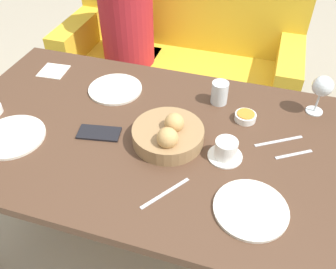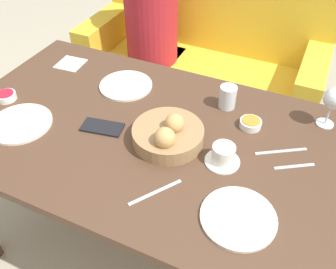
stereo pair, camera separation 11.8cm
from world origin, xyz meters
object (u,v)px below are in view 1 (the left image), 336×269
Objects in this scene: couch at (181,71)px; coffee_cup at (226,150)px; fork_silver at (279,141)px; spoon_coffee at (294,154)px; plate_far_center at (115,89)px; bread_basket at (168,134)px; jam_bowl_honey at (245,117)px; napkin at (54,71)px; seated_person at (129,48)px; knife_silver at (165,193)px; cell_phone at (99,133)px; water_tumbler at (220,93)px; plate_near_left at (12,136)px; plate_near_right at (251,209)px; wine_glass at (322,87)px.

coffee_cup is at bearing -68.06° from couch.
fork_silver and spoon_coffee have the same top height.
bread_basket is at bearing -38.01° from plate_far_center.
napkin is at bearing 174.38° from jam_bowl_honey.
fork_silver is 0.07m from spoon_coffee.
couch is 18.56× the size of jam_bowl_honey.
bread_basket is (0.26, -1.14, 0.48)m from couch.
seated_person is 10.08× the size of spoon_coffee.
jam_bowl_honey is 0.46m from knife_silver.
fork_silver is 0.99× the size of cell_phone.
plate_far_center is at bearing -173.94° from water_tumbler.
water_tumbler is (0.39, -0.86, 0.49)m from couch.
plate_near_left is at bearing -165.40° from bread_basket.
plate_near_left is 1.43× the size of cell_phone.
plate_far_center is 0.27m from cell_phone.
jam_bowl_honey is at bearing 25.61° from cell_phone.
jam_bowl_honey reaches higher than cell_phone.
plate_near_left is (0.03, -1.13, 0.24)m from seated_person.
plate_far_center is 0.43m from water_tumbler.
plate_near_right is 1.05m from napkin.
couch reaches higher than coffee_cup.
cell_phone is at bearing -139.91° from water_tumbler.
bread_basket is at bearing -145.68° from wine_glass.
wine_glass is 0.70m from knife_silver.
couch is at bearing 111.94° from coffee_cup.
couch is at bearing 103.01° from bread_basket.
couch reaches higher than plate_far_center.
coffee_cup reaches higher than napkin.
jam_bowl_honey reaches higher than plate_near_right.
knife_silver is 0.97× the size of cell_phone.
wine_glass reaches higher than plate_near_left.
couch is at bearing 118.06° from jam_bowl_honey.
couch reaches higher than water_tumbler.
wine_glass reaches higher than napkin.
knife_silver is (0.62, -1.21, 0.24)m from seated_person.
cell_phone reaches higher than spoon_coffee.
spoon_coffee is at bearing 12.21° from plate_near_left.
plate_near_right is at bearing -53.71° from seated_person.
plate_near_right is 1.80× the size of spoon_coffee.
seated_person reaches higher than napkin.
wine_glass reaches higher than water_tumbler.
cell_phone is at bearing -89.28° from couch.
spoon_coffee is (0.05, -0.05, 0.00)m from fork_silver.
wine_glass is at bearing 7.60° from water_tumbler.
seated_person is 7.64× the size of fork_silver.
jam_bowl_honey is at bearing 100.35° from plate_near_right.
bread_basket is 1.55× the size of fork_silver.
jam_bowl_honey is at bearing -61.94° from couch.
fork_silver is 1.32× the size of spoon_coffee.
plate_near_right is 0.99× the size of plate_far_center.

